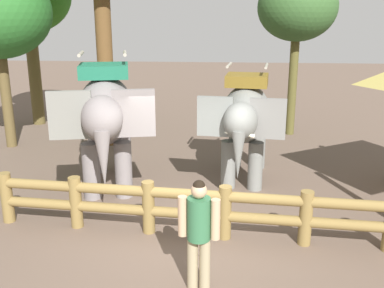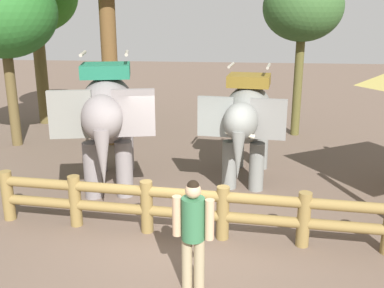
{
  "view_description": "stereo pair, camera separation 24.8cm",
  "coord_description": "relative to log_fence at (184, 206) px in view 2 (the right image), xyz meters",
  "views": [
    {
      "loc": [
        0.71,
        -7.82,
        4.18
      ],
      "look_at": [
        0.0,
        1.45,
        1.4
      ],
      "focal_mm": 42.11,
      "sensor_mm": 36.0,
      "label": 1
    },
    {
      "loc": [
        0.95,
        -7.8,
        4.18
      ],
      "look_at": [
        0.0,
        1.45,
        1.4
      ],
      "focal_mm": 42.11,
      "sensor_mm": 36.0,
      "label": 2
    }
  ],
  "objects": [
    {
      "name": "ground_plane",
      "position": [
        0.0,
        0.01,
        -0.6
      ],
      "size": [
        60.0,
        60.0,
        0.0
      ],
      "primitive_type": "plane",
      "color": "brown"
    },
    {
      "name": "log_fence",
      "position": [
        0.0,
        0.0,
        0.0
      ],
      "size": [
        7.61,
        0.86,
        1.05
      ],
      "color": "olive",
      "rests_on": "ground"
    },
    {
      "name": "elephant_near_left",
      "position": [
        -2.1,
        2.33,
        1.22
      ],
      "size": [
        2.38,
        3.87,
        3.25
      ],
      "color": "slate",
      "rests_on": "ground"
    },
    {
      "name": "elephant_center",
      "position": [
        1.19,
        3.05,
        1.04
      ],
      "size": [
        1.94,
        3.44,
        2.91
      ],
      "color": "slate",
      "rests_on": "ground"
    },
    {
      "name": "tourist_woman_in_black",
      "position": [
        0.35,
        -1.74,
        0.45
      ],
      "size": [
        0.64,
        0.4,
        1.81
      ],
      "color": "tan",
      "rests_on": "ground"
    },
    {
      "name": "tree_back_center",
      "position": [
        2.96,
        7.65,
        3.61
      ],
      "size": [
        2.58,
        2.58,
        5.36
      ],
      "color": "brown",
      "rests_on": "ground"
    },
    {
      "name": "tree_far_right",
      "position": [
        -6.08,
        5.47,
        3.48
      ],
      "size": [
        3.2,
        3.2,
        5.48
      ],
      "color": "brown",
      "rests_on": "ground"
    }
  ]
}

